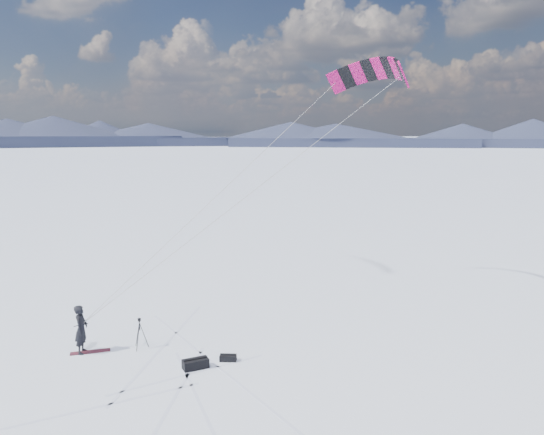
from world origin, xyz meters
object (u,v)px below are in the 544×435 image
object	(u,v)px
tripod	(140,329)
gear_bag_a	(196,364)
snowboard	(90,352)
gear_bag_b	(228,358)
snowkiter	(83,353)

from	to	relation	value
tripod	gear_bag_a	world-z (taller)	tripod
snowboard	tripod	bearing A→B (deg)	-4.13
gear_bag_a	gear_bag_b	bearing A→B (deg)	3.98
snowkiter	snowboard	xyz separation A→B (m)	(0.29, -0.05, 0.02)
snowkiter	tripod	size ratio (longest dim) A/B	1.55
gear_bag_a	gear_bag_b	xyz separation A→B (m)	(1.30, 0.29, -0.06)
snowboard	gear_bag_b	xyz separation A→B (m)	(5.09, -2.41, 0.11)
gear_bag_a	snowboard	bearing A→B (deg)	136.14
tripod	gear_bag_b	distance (m)	3.93
snowboard	gear_bag_b	size ratio (longest dim) A/B	2.17
snowboard	tripod	size ratio (longest dim) A/B	1.21
snowkiter	tripod	xyz separation A→B (m)	(2.23, -0.21, 0.82)
snowboard	gear_bag_b	world-z (taller)	gear_bag_b
tripod	gear_bag_b	xyz separation A→B (m)	(3.15, -2.25, -0.69)
snowkiter	gear_bag_a	xyz separation A→B (m)	(4.08, -2.74, 0.19)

